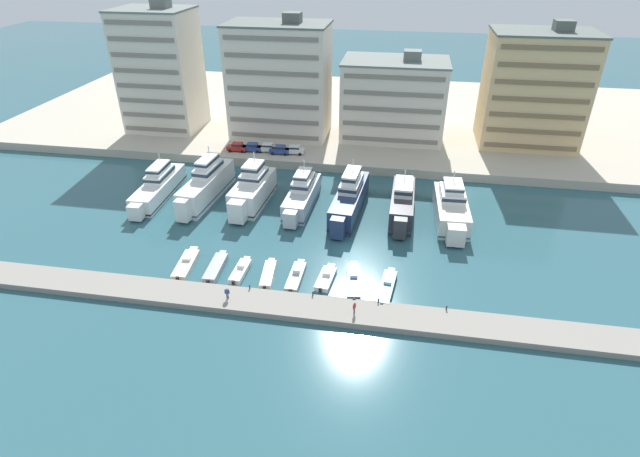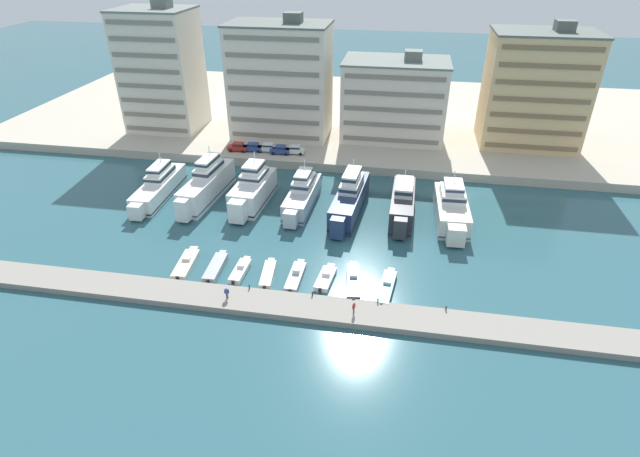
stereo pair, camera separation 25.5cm
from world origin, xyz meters
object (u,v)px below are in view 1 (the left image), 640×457
at_px(motorboat_white_center_right, 326,278).
at_px(yacht_white_far_left, 158,186).
at_px(car_white_mid_left, 267,147).
at_px(motorboat_white_mid_left, 241,271).
at_px(car_blue_center_left, 280,149).
at_px(car_white_center, 294,149).
at_px(motorboat_blue_mid_right, 354,282).
at_px(car_red_far_left, 237,147).
at_px(yacht_silver_center_left, 302,194).
at_px(motorboat_grey_left, 216,267).
at_px(yacht_navy_center, 349,198).
at_px(yacht_ivory_mid_right, 451,208).
at_px(motorboat_cream_center_left, 268,274).
at_px(car_blue_left, 252,147).
at_px(pedestrian_near_edge, 227,292).
at_px(yacht_white_mid_left, 252,190).
at_px(motorboat_teal_right, 387,287).
at_px(pedestrian_mid_deck, 354,307).
at_px(yacht_white_left, 206,184).
at_px(yacht_charcoal_center_right, 402,203).
at_px(motorboat_grey_center, 296,276).
at_px(motorboat_cream_far_left, 186,264).

bearing_deg(motorboat_white_center_right, yacht_white_far_left, 149.14).
bearing_deg(car_white_mid_left, motorboat_white_mid_left, -80.56).
height_order(car_blue_center_left, car_white_center, same).
relative_size(motorboat_blue_mid_right, car_red_far_left, 2.07).
bearing_deg(yacht_silver_center_left, motorboat_grey_left, -111.16).
bearing_deg(motorboat_blue_mid_right, yacht_navy_center, 98.52).
relative_size(yacht_ivory_mid_right, motorboat_cream_center_left, 2.47).
height_order(motorboat_blue_mid_right, car_blue_left, car_blue_left).
bearing_deg(motorboat_white_center_right, car_white_mid_left, 115.14).
bearing_deg(yacht_silver_center_left, car_white_center, 106.01).
height_order(motorboat_white_mid_left, motorboat_white_center_right, motorboat_white_mid_left).
distance_m(yacht_silver_center_left, pedestrian_near_edge, 28.32).
relative_size(yacht_white_far_left, motorboat_white_center_right, 2.99).
bearing_deg(pedestrian_near_edge, motorboat_white_mid_left, 93.58).
bearing_deg(motorboat_grey_left, yacht_white_mid_left, 91.46).
xyz_separation_m(motorboat_teal_right, car_white_center, (-21.36, 40.69, 2.26)).
xyz_separation_m(yacht_white_mid_left, car_white_mid_left, (-2.50, 19.72, 0.07)).
relative_size(motorboat_cream_center_left, pedestrian_mid_deck, 4.25).
height_order(motorboat_white_center_right, car_blue_left, car_blue_left).
xyz_separation_m(yacht_white_left, car_red_far_left, (-0.26, 18.51, -0.05)).
xyz_separation_m(yacht_charcoal_center_right, motorboat_teal_right, (-1.34, -21.26, -1.81)).
xyz_separation_m(motorboat_grey_center, car_blue_left, (-17.83, 40.02, 2.34)).
relative_size(motorboat_cream_far_left, pedestrian_near_edge, 4.95).
relative_size(yacht_white_left, motorboat_grey_center, 2.56).
xyz_separation_m(motorboat_teal_right, pedestrian_mid_deck, (-3.69, -6.38, 1.36)).
bearing_deg(motorboat_grey_left, motorboat_cream_center_left, -2.06).
bearing_deg(pedestrian_near_edge, yacht_ivory_mid_right, 42.72).
height_order(motorboat_grey_left, car_red_far_left, car_red_far_left).
height_order(motorboat_teal_right, car_blue_center_left, car_blue_center_left).
distance_m(yacht_white_mid_left, motorboat_teal_right, 32.57).
relative_size(motorboat_blue_mid_right, car_white_center, 2.04).
height_order(motorboat_grey_center, car_blue_center_left, car_blue_center_left).
bearing_deg(yacht_ivory_mid_right, car_white_center, 147.22).
bearing_deg(yacht_silver_center_left, yacht_white_far_left, -178.34).
bearing_deg(car_blue_left, motorboat_grey_left, -81.14).
relative_size(motorboat_teal_right, pedestrian_near_edge, 5.15).
relative_size(yacht_navy_center, car_blue_center_left, 4.76).
bearing_deg(motorboat_grey_center, motorboat_white_mid_left, -179.11).
xyz_separation_m(yacht_white_left, motorboat_cream_far_left, (4.54, -20.78, -2.38)).
height_order(yacht_white_left, motorboat_blue_mid_right, yacht_white_left).
height_order(yacht_white_mid_left, yacht_charcoal_center_right, yacht_white_mid_left).
distance_m(yacht_charcoal_center_right, motorboat_grey_center, 24.95).
distance_m(yacht_navy_center, car_blue_left, 30.02).
bearing_deg(yacht_silver_center_left, motorboat_cream_center_left, -91.26).
relative_size(motorboat_cream_far_left, motorboat_white_center_right, 1.28).
bearing_deg(car_blue_center_left, yacht_white_mid_left, -91.00).
relative_size(yacht_silver_center_left, car_white_center, 4.04).
bearing_deg(motorboat_blue_mid_right, motorboat_grey_center, 178.95).
relative_size(motorboat_grey_left, motorboat_cream_center_left, 1.09).
relative_size(yacht_navy_center, motorboat_grey_left, 2.58).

